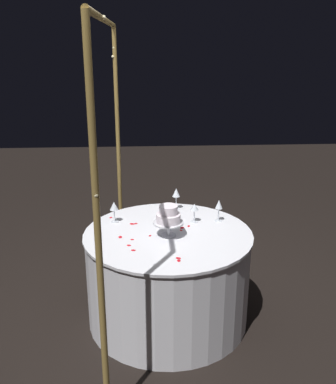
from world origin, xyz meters
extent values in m
plane|color=black|center=(0.00, 0.00, 0.00)|extent=(12.00, 12.00, 0.00)
cylinder|color=olive|center=(-0.98, 0.40, 1.09)|extent=(0.04, 0.04, 2.18)
cylinder|color=olive|center=(0.98, 0.40, 1.09)|extent=(0.04, 0.04, 2.18)
cylinder|color=olive|center=(0.00, 0.40, 2.18)|extent=(1.95, 0.04, 0.04)
sphere|color=#F9EAB2|center=(-0.97, 0.39, 2.06)|extent=(0.02, 0.02, 0.02)
sphere|color=#F9EAB2|center=(0.98, 0.39, 1.87)|extent=(0.02, 0.02, 0.02)
sphere|color=#F9EAB2|center=(-0.69, 0.41, 2.18)|extent=(0.02, 0.02, 0.02)
sphere|color=#F9EAB2|center=(-0.96, 0.40, 1.76)|extent=(0.02, 0.02, 0.02)
sphere|color=#F9EAB2|center=(0.98, 0.40, 0.24)|extent=(0.02, 0.02, 0.02)
sphere|color=#F9EAB2|center=(-0.27, 0.38, 2.18)|extent=(0.02, 0.02, 0.02)
sphere|color=#F9EAB2|center=(-0.98, 0.40, 1.37)|extent=(0.02, 0.02, 0.02)
sphere|color=#F9EAB2|center=(0.97, 0.40, 2.01)|extent=(0.02, 0.02, 0.02)
sphere|color=#F9EAB2|center=(0.13, 0.39, 2.18)|extent=(0.02, 0.02, 0.02)
sphere|color=#F9EAB2|center=(0.98, 0.39, 1.86)|extent=(0.02, 0.02, 0.02)
sphere|color=#F9EAB2|center=(0.57, 0.41, 2.18)|extent=(0.02, 0.02, 0.02)
sphere|color=#F9EAB2|center=(-0.96, 0.40, 2.11)|extent=(0.02, 0.02, 0.02)
sphere|color=#F9EAB2|center=(0.97, 0.41, 1.94)|extent=(0.02, 0.02, 0.02)
sphere|color=#F9EAB2|center=(1.00, 0.41, 2.18)|extent=(0.02, 0.02, 0.02)
cylinder|color=white|center=(0.00, 0.00, 0.35)|extent=(1.22, 1.22, 0.71)
cylinder|color=white|center=(0.00, 0.00, 0.72)|extent=(1.24, 1.24, 0.02)
cylinder|color=silver|center=(-0.05, 0.00, 0.73)|extent=(0.11, 0.11, 0.01)
cylinder|color=silver|center=(-0.05, 0.00, 0.78)|extent=(0.02, 0.02, 0.09)
cylinder|color=silver|center=(-0.05, 0.00, 0.83)|extent=(0.22, 0.22, 0.01)
cylinder|color=white|center=(-0.05, 0.00, 0.86)|extent=(0.17, 0.17, 0.06)
cylinder|color=white|center=(-0.05, 0.00, 0.93)|extent=(0.13, 0.13, 0.06)
cylinder|color=silver|center=(0.20, -0.22, 0.73)|extent=(0.06, 0.06, 0.00)
cylinder|color=silver|center=(0.20, -0.22, 0.78)|extent=(0.01, 0.01, 0.10)
cone|color=silver|center=(0.20, -0.22, 0.85)|extent=(0.06, 0.06, 0.05)
cylinder|color=silver|center=(0.20, -0.41, 0.73)|extent=(0.06, 0.06, 0.00)
cylinder|color=silver|center=(0.20, -0.41, 0.78)|extent=(0.01, 0.01, 0.10)
cone|color=silver|center=(0.20, -0.41, 0.87)|extent=(0.06, 0.06, 0.07)
cylinder|color=silver|center=(0.49, -0.10, 0.73)|extent=(0.06, 0.06, 0.00)
cylinder|color=silver|center=(0.49, -0.10, 0.78)|extent=(0.01, 0.01, 0.10)
cone|color=silver|center=(0.49, -0.10, 0.87)|extent=(0.06, 0.06, 0.07)
cylinder|color=silver|center=(0.23, 0.40, 0.73)|extent=(0.06, 0.06, 0.00)
cylinder|color=silver|center=(0.23, 0.40, 0.78)|extent=(0.01, 0.01, 0.10)
cone|color=silver|center=(0.23, 0.40, 0.86)|extent=(0.07, 0.07, 0.06)
ellipsoid|color=red|center=(-0.44, -0.04, 0.73)|extent=(0.03, 0.02, 0.00)
ellipsoid|color=red|center=(-0.27, 0.25, 0.73)|extent=(0.03, 0.03, 0.00)
ellipsoid|color=red|center=(-0.05, 0.13, 0.73)|extent=(0.03, 0.02, 0.00)
ellipsoid|color=red|center=(0.04, -0.10, 0.73)|extent=(0.03, 0.03, 0.00)
ellipsoid|color=red|center=(0.32, 0.44, 0.73)|extent=(0.03, 0.03, 0.00)
ellipsoid|color=red|center=(-0.41, -0.04, 0.73)|extent=(0.04, 0.04, 0.00)
ellipsoid|color=red|center=(0.18, 0.27, 0.73)|extent=(0.04, 0.05, 0.00)
ellipsoid|color=red|center=(0.08, -0.11, 0.73)|extent=(0.05, 0.04, 0.00)
ellipsoid|color=red|center=(-0.06, 0.35, 0.73)|extent=(0.04, 0.03, 0.00)
ellipsoid|color=red|center=(0.18, 0.24, 0.73)|extent=(0.03, 0.04, 0.00)
ellipsoid|color=red|center=(-0.10, 0.26, 0.73)|extent=(0.02, 0.03, 0.00)
ellipsoid|color=red|center=(0.11, -0.16, 0.73)|extent=(0.03, 0.02, 0.00)
ellipsoid|color=red|center=(0.13, -0.09, 0.73)|extent=(0.04, 0.04, 0.00)
ellipsoid|color=red|center=(-0.20, 0.28, 0.73)|extent=(0.03, 0.04, 0.00)
camera|label=1|loc=(-2.93, 0.17, 2.05)|focal=40.85mm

